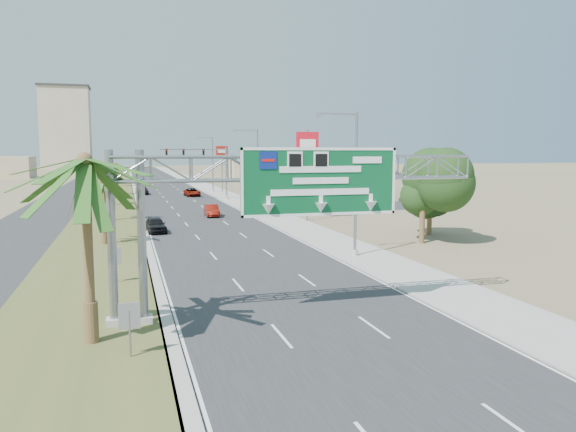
# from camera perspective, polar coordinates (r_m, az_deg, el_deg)

# --- Properties ---
(ground) EXTENTS (600.00, 600.00, 0.00)m
(ground) POSITION_cam_1_polar(r_m,az_deg,el_deg) (17.51, 12.52, -18.30)
(ground) COLOR #8C7A59
(ground) RESTS_ON ground
(road) EXTENTS (12.00, 300.00, 0.02)m
(road) POSITION_cam_1_polar(r_m,az_deg,el_deg) (124.34, -12.56, 3.01)
(road) COLOR #28282B
(road) RESTS_ON ground
(sidewalk_right) EXTENTS (4.00, 300.00, 0.10)m
(sidewalk_right) POSITION_cam_1_polar(r_m,az_deg,el_deg) (125.16, -8.67, 3.13)
(sidewalk_right) COLOR #9E9B93
(sidewalk_right) RESTS_ON ground
(median_grass) EXTENTS (7.00, 300.00, 0.12)m
(median_grass) POSITION_cam_1_polar(r_m,az_deg,el_deg) (124.11, -17.18, 2.89)
(median_grass) COLOR #4B5625
(median_grass) RESTS_ON ground
(opposing_road) EXTENTS (8.00, 300.00, 0.02)m
(opposing_road) POSITION_cam_1_polar(r_m,az_deg,el_deg) (124.44, -20.40, 2.76)
(opposing_road) COLOR #28282B
(opposing_road) RESTS_ON ground
(sign_gantry) EXTENTS (16.75, 1.24, 7.50)m
(sign_gantry) POSITION_cam_1_polar(r_m,az_deg,el_deg) (24.77, -0.41, 3.64)
(sign_gantry) COLOR gray
(sign_gantry) RESTS_ON ground
(palm_near) EXTENTS (5.70, 5.70, 8.35)m
(palm_near) POSITION_cam_1_polar(r_m,az_deg,el_deg) (21.93, -19.97, 5.15)
(palm_near) COLOR brown
(palm_near) RESTS_ON ground
(palm_row_b) EXTENTS (3.99, 3.99, 5.95)m
(palm_row_b) POSITION_cam_1_polar(r_m,az_deg,el_deg) (45.98, -18.31, 3.20)
(palm_row_b) COLOR brown
(palm_row_b) RESTS_ON ground
(palm_row_c) EXTENTS (3.99, 3.99, 6.75)m
(palm_row_c) POSITION_cam_1_polar(r_m,az_deg,el_deg) (61.93, -17.81, 4.70)
(palm_row_c) COLOR brown
(palm_row_c) RESTS_ON ground
(palm_row_d) EXTENTS (3.99, 3.99, 5.45)m
(palm_row_d) POSITION_cam_1_polar(r_m,az_deg,el_deg) (79.95, -17.43, 4.16)
(palm_row_d) COLOR brown
(palm_row_d) RESTS_ON ground
(palm_row_e) EXTENTS (3.99, 3.99, 6.15)m
(palm_row_e) POSITION_cam_1_polar(r_m,az_deg,el_deg) (98.92, -17.22, 4.96)
(palm_row_e) COLOR brown
(palm_row_e) RESTS_ON ground
(palm_row_f) EXTENTS (3.99, 3.99, 5.75)m
(palm_row_f) POSITION_cam_1_polar(r_m,az_deg,el_deg) (123.92, -17.02, 5.04)
(palm_row_f) COLOR brown
(palm_row_f) RESTS_ON ground
(streetlight_near) EXTENTS (3.27, 0.44, 10.00)m
(streetlight_near) POSITION_cam_1_polar(r_m,az_deg,el_deg) (39.01, 6.62, 2.65)
(streetlight_near) COLOR gray
(streetlight_near) RESTS_ON ground
(streetlight_mid) EXTENTS (3.27, 0.44, 10.00)m
(streetlight_mid) POSITION_cam_1_polar(r_m,az_deg,el_deg) (67.64, -3.28, 4.31)
(streetlight_mid) COLOR gray
(streetlight_mid) RESTS_ON ground
(streetlight_far) EXTENTS (3.27, 0.44, 10.00)m
(streetlight_far) POSITION_cam_1_polar(r_m,az_deg,el_deg) (103.02, -7.77, 5.02)
(streetlight_far) COLOR gray
(streetlight_far) RESTS_ON ground
(signal_mast) EXTENTS (10.28, 0.71, 8.00)m
(signal_mast) POSITION_cam_1_polar(r_m,az_deg,el_deg) (86.86, -7.60, 4.85)
(signal_mast) COLOR gray
(signal_mast) RESTS_ON ground
(store_building) EXTENTS (18.00, 10.00, 4.00)m
(store_building) POSITION_cam_1_polar(r_m,az_deg,el_deg) (85.42, 4.28, 2.95)
(store_building) COLOR tan
(store_building) RESTS_ON ground
(oak_near) EXTENTS (4.50, 4.50, 6.80)m
(oak_near) POSITION_cam_1_polar(r_m,az_deg,el_deg) (46.01, 13.56, 2.89)
(oak_near) COLOR brown
(oak_near) RESTS_ON ground
(oak_far) EXTENTS (3.50, 3.50, 5.60)m
(oak_far) POSITION_cam_1_polar(r_m,az_deg,el_deg) (51.01, 14.25, 2.41)
(oak_far) COLOR brown
(oak_far) RESTS_ON ground
(median_signback_a) EXTENTS (0.75, 0.08, 2.08)m
(median_signback_a) POSITION_cam_1_polar(r_m,az_deg,el_deg) (20.73, -15.80, -10.14)
(median_signback_a) COLOR gray
(median_signback_a) RESTS_ON ground
(median_signback_b) EXTENTS (0.75, 0.08, 2.08)m
(median_signback_b) POSITION_cam_1_polar(r_m,az_deg,el_deg) (32.42, -17.21, -4.17)
(median_signback_b) COLOR gray
(median_signback_b) RESTS_ON ground
(tower_distant) EXTENTS (20.00, 16.00, 35.00)m
(tower_distant) POSITION_cam_1_polar(r_m,az_deg,el_deg) (265.19, -21.62, 8.28)
(tower_distant) COLOR tan
(tower_distant) RESTS_ON ground
(building_distant_right) EXTENTS (20.00, 12.00, 5.00)m
(building_distant_right) POSITION_cam_1_polar(r_m,az_deg,el_deg) (158.52, -2.37, 4.79)
(building_distant_right) COLOR tan
(building_distant_right) RESTS_ON ground
(car_left_lane) EXTENTS (2.06, 4.23, 1.39)m
(car_left_lane) POSITION_cam_1_polar(r_m,az_deg,el_deg) (52.34, -13.31, -0.90)
(car_left_lane) COLOR black
(car_left_lane) RESTS_ON ground
(car_mid_lane) EXTENTS (1.53, 4.11, 1.34)m
(car_mid_lane) POSITION_cam_1_polar(r_m,az_deg,el_deg) (64.17, -7.76, 0.53)
(car_mid_lane) COLOR #681109
(car_mid_lane) RESTS_ON ground
(car_right_lane) EXTENTS (2.54, 4.90, 1.32)m
(car_right_lane) POSITION_cam_1_polar(r_m,az_deg,el_deg) (93.96, -9.72, 2.38)
(car_right_lane) COLOR gray
(car_right_lane) RESTS_ON ground
(car_far) EXTENTS (2.20, 4.99, 1.42)m
(car_far) POSITION_cam_1_polar(r_m,az_deg,el_deg) (99.65, -14.61, 2.53)
(car_far) COLOR black
(car_far) RESTS_ON ground
(pole_sign_red_near) EXTENTS (2.42, 0.50, 9.61)m
(pole_sign_red_near) POSITION_cam_1_polar(r_m,az_deg,el_deg) (59.74, 1.98, 6.81)
(pole_sign_red_near) COLOR gray
(pole_sign_red_near) RESTS_ON ground
(pole_sign_blue) EXTENTS (1.95, 1.07, 6.66)m
(pole_sign_blue) POSITION_cam_1_polar(r_m,az_deg,el_deg) (80.42, -1.31, 4.71)
(pole_sign_blue) COLOR gray
(pole_sign_blue) RESTS_ON ground
(pole_sign_red_far) EXTENTS (2.22, 0.66, 8.54)m
(pole_sign_red_far) POSITION_cam_1_polar(r_m,az_deg,el_deg) (102.08, -6.73, 6.17)
(pole_sign_red_far) COLOR gray
(pole_sign_red_far) RESTS_ON ground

